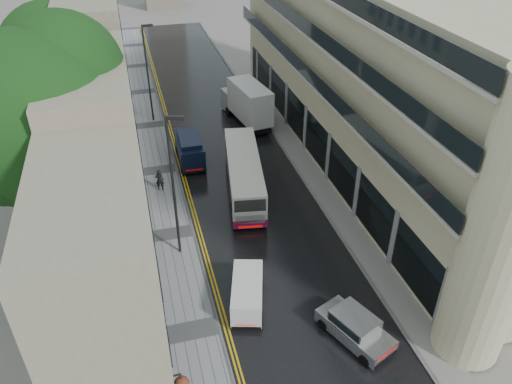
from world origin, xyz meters
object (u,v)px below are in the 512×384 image
navy_van (181,159)px  lamp_post_near (174,190)px  silver_hatchback (366,354)px  tree_far (61,78)px  lamp_post_far (148,75)px  white_lorry (244,112)px  pedestrian (160,180)px  cream_bus (232,197)px  white_van (232,311)px  tree_near (40,147)px

navy_van → lamp_post_near: lamp_post_near is taller
silver_hatchback → navy_van: (-5.91, 20.02, 0.44)m
tree_far → lamp_post_far: (6.75, 3.84, -1.78)m
white_lorry → navy_van: bearing=-148.1°
pedestrian → silver_hatchback: bearing=126.9°
white_lorry → navy_van: white_lorry is taller
tree_far → cream_bus: size_ratio=1.26×
cream_bus → navy_van: 6.80m
lamp_post_far → white_van: bearing=-90.1°
silver_hatchback → white_van: 6.91m
tree_near → cream_bus: 12.27m
silver_hatchback → white_lorry: bearing=65.9°
tree_far → navy_van: tree_far is taller
tree_near → navy_van: size_ratio=2.97×
tree_near → lamp_post_near: 7.74m
tree_near → cream_bus: (10.92, 0.51, -5.58)m
navy_van → lamp_post_far: lamp_post_far is taller
pedestrian → lamp_post_near: lamp_post_near is taller
tree_far → pedestrian: tree_far is taller
white_lorry → tree_far: bearing=168.1°
white_van → pedestrian: size_ratio=2.22×
pedestrian → lamp_post_near: bearing=106.5°
white_van → navy_van: (-0.38, 15.87, 0.35)m
tree_near → white_van: tree_near is taller
silver_hatchback → pedestrian: size_ratio=2.40×
cream_bus → pedestrian: (-4.46, 4.11, -0.41)m
lamp_post_near → pedestrian: bearing=111.2°
navy_van → tree_far: bearing=143.2°
navy_van → pedestrian: (-1.90, -2.19, -0.25)m
silver_hatchback → cream_bus: bearing=80.6°
cream_bus → pedestrian: 6.08m
tree_near → lamp_post_near: tree_near is taller
white_lorry → white_van: 22.25m
tree_near → silver_hatchback: size_ratio=3.46×
white_van → lamp_post_near: size_ratio=0.41×
tree_far → cream_bus: tree_far is taller
white_lorry → navy_van: size_ratio=1.58×
lamp_post_near → white_lorry: bearing=80.5°
cream_bus → lamp_post_far: size_ratio=1.14×
white_lorry → silver_hatchback: 25.59m
pedestrian → white_lorry: bearing=-123.5°
tree_near → tree_far: tree_near is taller
cream_bus → tree_near: bearing=-168.0°
white_lorry → silver_hatchback: (-0.42, -25.56, -1.19)m
navy_van → lamp_post_far: (-1.30, 10.03, 3.24)m
cream_bus → pedestrian: bearing=146.7°
cream_bus → white_lorry: white_lorry is taller
silver_hatchback → lamp_post_far: lamp_post_far is taller
tree_near → lamp_post_far: size_ratio=1.60×
white_van → tree_near: bearing=150.2°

